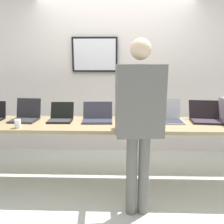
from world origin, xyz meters
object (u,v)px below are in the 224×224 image
at_px(workbench, 114,127).
at_px(laptop_station_6, 206,117).
at_px(laptop_station_5, 168,116).
at_px(person, 139,113).
at_px(laptop_station_4, 134,117).
at_px(laptop_station_3, 97,117).
at_px(laptop_station_2, 61,117).
at_px(laptop_station_1, 26,116).
at_px(coffee_mug, 18,124).

height_order(workbench, laptop_station_6, laptop_station_6).
xyz_separation_m(laptop_station_5, person, (-0.44, -0.74, 0.20)).
height_order(laptop_station_4, person, person).
height_order(laptop_station_5, laptop_station_6, laptop_station_5).
bearing_deg(laptop_station_3, laptop_station_2, 179.22).
bearing_deg(laptop_station_5, laptop_station_3, -178.07).
distance_m(laptop_station_5, laptop_station_6, 0.49).
height_order(workbench, laptop_station_1, laptop_station_1).
bearing_deg(person, laptop_station_3, 123.44).
height_order(laptop_station_4, laptop_station_6, laptop_station_6).
bearing_deg(laptop_station_4, laptop_station_5, 3.25).
height_order(laptop_station_2, person, person).
bearing_deg(workbench, laptop_station_1, 174.58).
xyz_separation_m(workbench, coffee_mug, (-1.10, -0.25, 0.10)).
xyz_separation_m(laptop_station_1, laptop_station_3, (0.94, -0.02, -0.01)).
bearing_deg(laptop_station_5, laptop_station_1, -179.77).
bearing_deg(laptop_station_1, workbench, -5.42).
distance_m(laptop_station_3, laptop_station_6, 1.39).
relative_size(laptop_station_3, laptop_station_5, 1.10).
bearing_deg(person, laptop_station_4, 90.06).
height_order(laptop_station_2, laptop_station_5, laptop_station_5).
bearing_deg(laptop_station_6, laptop_station_1, -179.45).
relative_size(laptop_station_5, coffee_mug, 3.63).
bearing_deg(workbench, laptop_station_3, 158.12).
bearing_deg(laptop_station_2, laptop_station_6, 1.20).
height_order(laptop_station_3, person, person).
height_order(workbench, laptop_station_2, laptop_station_2).
height_order(laptop_station_2, laptop_station_3, laptop_station_3).
distance_m(laptop_station_6, coffee_mug, 2.31).
distance_m(laptop_station_5, person, 0.88).
distance_m(laptop_station_3, person, 0.87).
height_order(laptop_station_1, laptop_station_6, laptop_station_1).
distance_m(laptop_station_5, coffee_mug, 1.83).
distance_m(laptop_station_2, laptop_station_3, 0.47).
xyz_separation_m(laptop_station_3, laptop_station_5, (0.90, 0.03, 0.01)).
bearing_deg(workbench, person, -67.90).
bearing_deg(coffee_mug, laptop_station_4, 14.18).
bearing_deg(workbench, coffee_mug, -167.23).
bearing_deg(laptop_station_2, person, -37.19).
relative_size(person, coffee_mug, 17.84).
xyz_separation_m(laptop_station_2, person, (0.94, -0.71, 0.21)).
xyz_separation_m(workbench, person, (0.25, -0.62, 0.31)).
bearing_deg(person, laptop_station_5, 59.45).
distance_m(laptop_station_1, coffee_mug, 0.36).
height_order(laptop_station_1, person, person).
bearing_deg(laptop_station_6, workbench, -173.59).
distance_m(person, coffee_mug, 1.42).
bearing_deg(laptop_station_3, laptop_station_5, 1.93).
relative_size(workbench, laptop_station_4, 10.20).
relative_size(laptop_station_3, person, 0.22).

